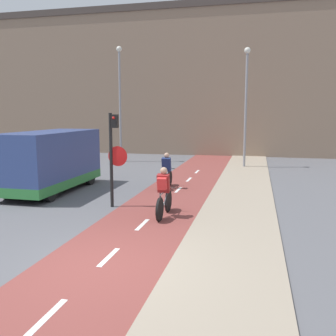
{
  "coord_description": "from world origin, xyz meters",
  "views": [
    {
      "loc": [
        3.1,
        -6.87,
        3.18
      ],
      "look_at": [
        0.0,
        6.17,
        1.2
      ],
      "focal_mm": 40.0,
      "sensor_mm": 36.0,
      "label": 1
    }
  ],
  "objects_px": {
    "traffic_light_pole": "(113,150)",
    "street_lamp_sidewalk": "(246,95)",
    "street_lamp_far": "(120,93)",
    "cyclist_near": "(164,194)",
    "cyclist_far": "(167,173)",
    "van": "(52,162)"
  },
  "relations": [
    {
      "from": "street_lamp_far",
      "to": "cyclist_far",
      "type": "xyz_separation_m",
      "value": [
        5.03,
        -8.0,
        -3.77
      ]
    },
    {
      "from": "street_lamp_far",
      "to": "cyclist_near",
      "type": "height_order",
      "value": "street_lamp_far"
    },
    {
      "from": "traffic_light_pole",
      "to": "street_lamp_sidewalk",
      "type": "bearing_deg",
      "value": 69.53
    },
    {
      "from": "street_lamp_sidewalk",
      "to": "van",
      "type": "relative_size",
      "value": 1.34
    },
    {
      "from": "cyclist_near",
      "to": "van",
      "type": "bearing_deg",
      "value": 153.52
    },
    {
      "from": "cyclist_near",
      "to": "cyclist_far",
      "type": "xyz_separation_m",
      "value": [
        -0.93,
        4.24,
        -0.05
      ]
    },
    {
      "from": "street_lamp_far",
      "to": "cyclist_far",
      "type": "bearing_deg",
      "value": -57.84
    },
    {
      "from": "cyclist_near",
      "to": "cyclist_far",
      "type": "relative_size",
      "value": 1.04
    },
    {
      "from": "street_lamp_sidewalk",
      "to": "cyclist_near",
      "type": "relative_size",
      "value": 3.77
    },
    {
      "from": "street_lamp_far",
      "to": "van",
      "type": "distance_m",
      "value": 10.12
    },
    {
      "from": "street_lamp_far",
      "to": "cyclist_far",
      "type": "height_order",
      "value": "street_lamp_far"
    },
    {
      "from": "traffic_light_pole",
      "to": "cyclist_near",
      "type": "height_order",
      "value": "traffic_light_pole"
    },
    {
      "from": "traffic_light_pole",
      "to": "street_lamp_sidewalk",
      "type": "xyz_separation_m",
      "value": [
        3.96,
        10.62,
        2.21
      ]
    },
    {
      "from": "cyclist_far",
      "to": "street_lamp_far",
      "type": "bearing_deg",
      "value": 122.16
    },
    {
      "from": "cyclist_far",
      "to": "cyclist_near",
      "type": "bearing_deg",
      "value": -77.62
    },
    {
      "from": "street_lamp_sidewalk",
      "to": "cyclist_far",
      "type": "xyz_separation_m",
      "value": [
        -2.96,
        -7.18,
        -3.5
      ]
    },
    {
      "from": "cyclist_far",
      "to": "traffic_light_pole",
      "type": "bearing_deg",
      "value": -106.23
    },
    {
      "from": "street_lamp_far",
      "to": "van",
      "type": "relative_size",
      "value": 1.44
    },
    {
      "from": "street_lamp_far",
      "to": "street_lamp_sidewalk",
      "type": "relative_size",
      "value": 1.07
    },
    {
      "from": "cyclist_near",
      "to": "van",
      "type": "height_order",
      "value": "van"
    },
    {
      "from": "traffic_light_pole",
      "to": "cyclist_far",
      "type": "xyz_separation_m",
      "value": [
        1.0,
        3.44,
        -1.29
      ]
    },
    {
      "from": "street_lamp_far",
      "to": "cyclist_near",
      "type": "relative_size",
      "value": 4.05
    }
  ]
}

